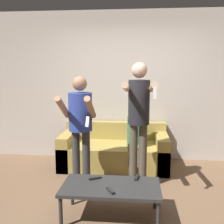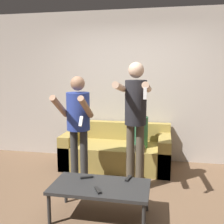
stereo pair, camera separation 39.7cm
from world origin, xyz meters
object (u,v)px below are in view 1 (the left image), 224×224
person_seated (136,135)px  coffee_table (111,188)px  remote_far (137,177)px  person_standing_left (80,120)px  couch (114,151)px  remote_near (111,191)px  person_standing_right (139,112)px  remote_mid (95,178)px

person_seated → coffee_table: size_ratio=1.03×
coffee_table → remote_far: 0.36m
coffee_table → person_standing_left: bearing=123.4°
couch → coffee_table: size_ratio=1.65×
remote_near → remote_far: (0.28, 0.37, 0.00)m
person_standing_right → remote_mid: (-0.50, -0.59, -0.70)m
person_standing_right → remote_far: size_ratio=11.37×
person_standing_right → remote_near: bearing=-108.1°
person_standing_left → person_seated: (0.78, 0.68, -0.37)m
coffee_table → remote_near: size_ratio=7.37×
couch → person_standing_left: person_standing_left is taller
person_standing_right → remote_mid: person_standing_right is taller
person_standing_left → person_seated: bearing=41.2°
couch → remote_far: couch is taller
coffee_table → remote_far: (0.29, 0.22, 0.05)m
remote_far → remote_mid: bearing=-172.5°
coffee_table → remote_near: remote_near is taller
remote_far → coffee_table: bearing=-142.8°
remote_near → remote_mid: bearing=125.0°
person_standing_right → remote_near: 1.17m
person_standing_right → remote_mid: bearing=-130.4°
remote_mid → couch: bearing=86.0°
person_standing_right → person_seated: size_ratio=1.56×
remote_near → remote_mid: 0.37m
person_standing_right → coffee_table: (-0.30, -0.75, -0.75)m
person_standing_left → person_seated: person_standing_left is taller
person_standing_left → remote_far: bearing=-34.5°
coffee_table → remote_far: size_ratio=7.08×
remote_near → couch: bearing=93.5°
remote_mid → remote_far: size_ratio=0.97×
couch → person_seated: 0.55m
remote_mid → coffee_table: bearing=-37.2°
person_standing_left → coffee_table: size_ratio=1.44×
person_standing_left → person_standing_right: size_ratio=0.89×
person_standing_right → remote_near: person_standing_right is taller
coffee_table → person_standing_right: bearing=67.9°
remote_mid → person_standing_right: bearing=49.6°
person_standing_left → remote_mid: 0.89m
person_seated → remote_near: (-0.27, -1.59, -0.21)m
coffee_table → couch: bearing=93.5°
person_standing_left → person_standing_right: bearing=-0.8°
person_standing_left → person_seated: size_ratio=1.40×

